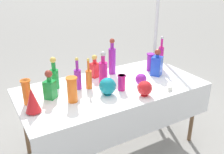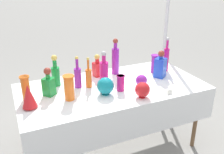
# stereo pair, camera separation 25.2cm
# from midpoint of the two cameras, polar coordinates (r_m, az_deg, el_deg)

# --- Properties ---
(ground_plane) EXTENTS (40.00, 40.00, 0.00)m
(ground_plane) POSITION_cam_midpoint_polar(r_m,az_deg,el_deg) (2.96, 2.52, -15.54)
(ground_plane) COLOR gray
(display_table) EXTENTS (1.89, 0.94, 0.76)m
(display_table) POSITION_cam_midpoint_polar(r_m,az_deg,el_deg) (2.55, 3.17, -3.70)
(display_table) COLOR white
(display_table) RESTS_ON ground
(tall_bottle_0) EXTENTS (0.08, 0.08, 0.33)m
(tall_bottle_0) POSITION_cam_midpoint_polar(r_m,az_deg,el_deg) (2.56, -10.05, 0.79)
(tall_bottle_0) COLOR #198C38
(tall_bottle_0) RESTS_ON display_table
(tall_bottle_1) EXTENTS (0.08, 0.08, 0.41)m
(tall_bottle_1) POSITION_cam_midpoint_polar(r_m,az_deg,el_deg) (2.81, 3.35, 4.10)
(tall_bottle_1) COLOR purple
(tall_bottle_1) RESTS_ON display_table
(tall_bottle_2) EXTENTS (0.09, 0.09, 0.35)m
(tall_bottle_2) POSITION_cam_midpoint_polar(r_m,az_deg,el_deg) (2.57, 0.95, 1.39)
(tall_bottle_2) COLOR #C61972
(tall_bottle_2) RESTS_ON display_table
(tall_bottle_3) EXTENTS (0.06, 0.06, 0.40)m
(tall_bottle_3) POSITION_cam_midpoint_polar(r_m,az_deg,el_deg) (3.00, 14.65, 4.22)
(tall_bottle_3) COLOR #C61972
(tall_bottle_3) RESTS_ON display_table
(tall_bottle_4) EXTENTS (0.06, 0.06, 0.32)m
(tall_bottle_4) POSITION_cam_midpoint_polar(r_m,az_deg,el_deg) (2.49, -2.50, -0.07)
(tall_bottle_4) COLOR orange
(tall_bottle_4) RESTS_ON display_table
(tall_bottle_5) EXTENTS (0.07, 0.07, 0.33)m
(tall_bottle_5) POSITION_cam_midpoint_polar(r_m,az_deg,el_deg) (2.49, -5.00, 0.12)
(tall_bottle_5) COLOR purple
(tall_bottle_5) RESTS_ON display_table
(square_decanter_0) EXTENTS (0.10, 0.10, 0.26)m
(square_decanter_0) POSITION_cam_midpoint_polar(r_m,az_deg,el_deg) (2.75, -0.77, 2.21)
(square_decanter_0) COLOR red
(square_decanter_0) RESTS_ON display_table
(square_decanter_1) EXTENTS (0.13, 0.13, 0.28)m
(square_decanter_1) POSITION_cam_midpoint_polar(r_m,az_deg,el_deg) (2.37, -11.37, -1.58)
(square_decanter_1) COLOR #198C38
(square_decanter_1) RESTS_ON display_table
(square_decanter_2) EXTENTS (0.15, 0.15, 0.31)m
(square_decanter_2) POSITION_cam_midpoint_polar(r_m,az_deg,el_deg) (2.80, 13.52, 2.41)
(square_decanter_2) COLOR blue
(square_decanter_2) RESTS_ON display_table
(slender_vase_0) EXTENTS (0.09, 0.09, 0.21)m
(slender_vase_0) POSITION_cam_midpoint_polar(r_m,az_deg,el_deg) (2.93, 12.16, 3.09)
(slender_vase_0) COLOR purple
(slender_vase_0) RESTS_ON display_table
(slender_vase_1) EXTENTS (0.10, 0.10, 0.24)m
(slender_vase_1) POSITION_cam_midpoint_polar(r_m,az_deg,el_deg) (2.26, -6.67, -2.37)
(slender_vase_1) COLOR orange
(slender_vase_1) RESTS_ON display_table
(slender_vase_2) EXTENTS (0.09, 0.09, 0.23)m
(slender_vase_2) POSITION_cam_midpoint_polar(r_m,az_deg,el_deg) (2.34, -16.29, -2.32)
(slender_vase_2) COLOR orange
(slender_vase_2) RESTS_ON display_table
(slender_vase_3) EXTENTS (0.08, 0.08, 0.16)m
(slender_vase_3) POSITION_cam_midpoint_polar(r_m,az_deg,el_deg) (2.43, 4.93, -1.32)
(slender_vase_3) COLOR #C61972
(slender_vase_3) RESTS_ON display_table
(fluted_vase_0) EXTENTS (0.13, 0.13, 0.22)m
(fluted_vase_0) POSITION_cam_midpoint_polar(r_m,az_deg,el_deg) (2.18, -15.44, -4.33)
(fluted_vase_0) COLOR red
(fluted_vase_0) RESTS_ON display_table
(round_bowl_0) EXTENTS (0.16, 0.16, 0.17)m
(round_bowl_0) POSITION_cam_midpoint_polar(r_m,az_deg,el_deg) (2.35, 1.55, -2.11)
(round_bowl_0) COLOR teal
(round_bowl_0) RESTS_ON display_table
(round_bowl_1) EXTENTS (0.12, 0.12, 0.12)m
(round_bowl_1) POSITION_cam_midpoint_polar(r_m,az_deg,el_deg) (2.55, 9.54, -0.86)
(round_bowl_1) COLOR purple
(round_bowl_1) RESTS_ON display_table
(round_bowl_2) EXTENTS (0.14, 0.14, 0.15)m
(round_bowl_2) POSITION_cam_midpoint_polar(r_m,az_deg,el_deg) (2.34, 10.06, -2.94)
(round_bowl_2) COLOR red
(round_bowl_2) RESTS_ON display_table
(price_tag_left) EXTENTS (0.06, 0.02, 0.04)m
(price_tag_left) POSITION_cam_midpoint_polar(r_m,az_deg,el_deg) (2.48, 15.92, -3.40)
(price_tag_left) COLOR white
(price_tag_left) RESTS_ON display_table
(canopy_pole) EXTENTS (0.18, 0.18, 2.21)m
(canopy_pole) POSITION_cam_midpoint_polar(r_m,az_deg,el_deg) (3.62, 13.82, 6.47)
(canopy_pole) COLOR silver
(canopy_pole) RESTS_ON ground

